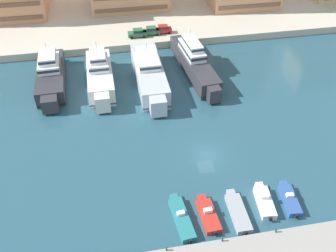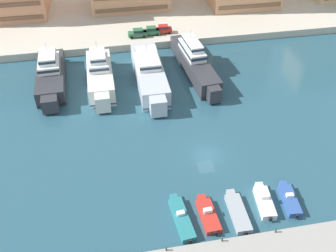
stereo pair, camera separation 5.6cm
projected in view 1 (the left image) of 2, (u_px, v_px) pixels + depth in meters
name	position (u px, v px, depth m)	size (l,w,h in m)	color
ground_plane	(207.00, 155.00, 56.13)	(400.00, 400.00, 0.00)	#285160
yacht_charcoal_far_left	(50.00, 75.00, 69.61)	(5.46, 18.89, 7.50)	#333338
yacht_ivory_left	(100.00, 75.00, 69.17)	(4.68, 17.72, 7.97)	silver
yacht_silver_mid_left	(149.00, 73.00, 69.99)	(5.01, 21.80, 6.73)	silver
yacht_charcoal_center_left	(194.00, 62.00, 73.04)	(5.87, 22.68, 7.75)	#333338
motorboat_teal_far_left	(182.00, 218.00, 46.91)	(2.35, 7.49, 1.26)	teal
motorboat_red_left	(208.00, 215.00, 47.33)	(2.17, 6.22, 1.33)	red
motorboat_grey_mid_left	(238.00, 212.00, 47.69)	(2.10, 7.01, 0.83)	#9EA3A8
motorboat_white_center_left	(264.00, 201.00, 48.82)	(2.38, 6.09, 1.57)	white
motorboat_blue_center	(289.00, 199.00, 49.14)	(2.25, 5.96, 1.31)	#33569E
car_green_far_left	(138.00, 33.00, 81.66)	(4.12, 1.95, 1.80)	#2D6642
car_green_left	(151.00, 31.00, 82.48)	(4.18, 2.09, 1.80)	#2D6642
car_red_mid_left	(163.00, 29.00, 83.10)	(4.18, 2.08, 1.80)	red
bollard_west_mid	(166.00, 249.00, 42.76)	(0.20, 0.20, 0.61)	#2D2D33
bollard_east_mid	(222.00, 239.00, 43.70)	(0.20, 0.20, 0.61)	#2D2D33
bollard_east	(276.00, 230.00, 44.63)	(0.20, 0.20, 0.61)	#2D2D33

